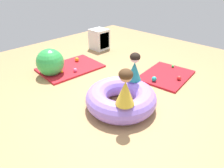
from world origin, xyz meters
TOP-DOWN VIEW (x-y plane):
  - ground_plane at (0.00, 0.00)m, footprint 8.00×8.00m
  - gym_mat_near_right at (0.21, 1.71)m, footprint 1.40×1.04m
  - gym_mat_front at (1.39, -0.07)m, footprint 1.21×0.98m
  - inflatable_cushion at (-0.11, -0.12)m, footprint 1.14×1.14m
  - child_in_yellow at (-0.38, -0.42)m, footprint 0.28×0.28m
  - child_in_teal at (0.28, -0.05)m, footprint 0.25×0.25m
  - play_ball_red at (1.35, -0.38)m, footprint 0.09×0.09m
  - play_ball_yellow at (-0.11, 1.60)m, footprint 0.07×0.07m
  - play_ball_blue at (-0.13, 2.02)m, footprint 0.07×0.07m
  - play_ball_green at (1.80, 0.01)m, footprint 0.06×0.06m
  - play_ball_teal at (0.95, -0.05)m, footprint 0.10×0.10m
  - play_ball_orange at (0.51, 1.87)m, footprint 0.10×0.10m
  - play_ball_pink at (0.13, 1.43)m, footprint 0.08×0.08m
  - exercise_ball_large at (-0.26, 1.74)m, footprint 0.58×0.58m
  - storage_cube at (1.60, 2.22)m, footprint 0.44×0.44m

SIDE VIEW (x-z plane):
  - ground_plane at x=0.00m, z-range 0.00..0.00m
  - gym_mat_near_right at x=0.21m, z-range 0.00..0.04m
  - gym_mat_front at x=1.39m, z-range 0.00..0.04m
  - play_ball_green at x=1.80m, z-range 0.04..0.10m
  - play_ball_yellow at x=-0.11m, z-range 0.04..0.11m
  - play_ball_blue at x=-0.13m, z-range 0.04..0.11m
  - play_ball_pink at x=0.13m, z-range 0.04..0.12m
  - play_ball_red at x=1.35m, z-range 0.04..0.13m
  - play_ball_orange at x=0.51m, z-range 0.04..0.14m
  - play_ball_teal at x=0.95m, z-range 0.04..0.14m
  - inflatable_cushion at x=-0.11m, z-range 0.00..0.34m
  - storage_cube at x=1.60m, z-range 0.00..0.56m
  - exercise_ball_large at x=-0.26m, z-range 0.00..0.58m
  - child_in_teal at x=0.28m, z-range 0.33..0.81m
  - child_in_yellow at x=-0.38m, z-range 0.33..0.86m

